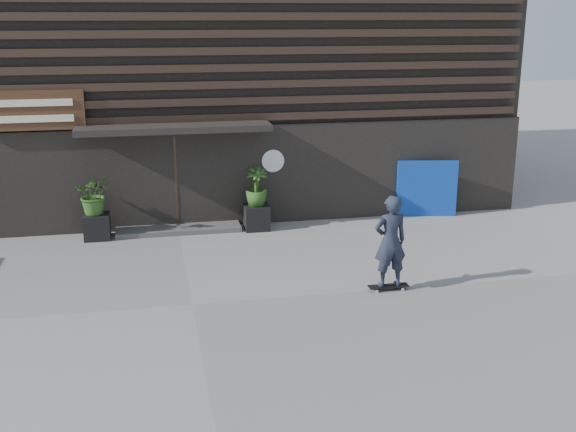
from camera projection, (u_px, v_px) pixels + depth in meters
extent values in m
plane|color=gray|center=(192.00, 304.00, 12.85)|extent=(80.00, 80.00, 0.00)
cube|color=#464643|center=(179.00, 229.00, 17.16)|extent=(3.00, 0.80, 0.12)
cube|color=black|center=(97.00, 226.00, 16.55)|extent=(0.60, 0.60, 0.60)
imported|color=#2D591E|center=(95.00, 194.00, 16.33)|extent=(0.86, 0.75, 0.96)
cube|color=black|center=(257.00, 217.00, 17.28)|extent=(0.60, 0.60, 0.60)
imported|color=#2D591E|center=(256.00, 187.00, 17.06)|extent=(0.54, 0.54, 0.96)
cube|color=#0B3299|center=(427.00, 189.00, 18.31)|extent=(1.56, 0.39, 1.47)
cube|color=black|center=(163.00, 52.00, 21.16)|extent=(18.00, 10.00, 8.00)
cube|color=black|center=(176.00, 178.00, 17.16)|extent=(18.00, 0.12, 2.50)
cube|color=#38281E|center=(173.00, 119.00, 16.70)|extent=(17.60, 0.08, 0.18)
cube|color=#38281E|center=(172.00, 103.00, 16.59)|extent=(17.60, 0.08, 0.18)
cube|color=#38281E|center=(172.00, 86.00, 16.48)|extent=(17.60, 0.08, 0.18)
cube|color=#38281E|center=(171.00, 69.00, 16.38)|extent=(17.60, 0.08, 0.18)
cube|color=#38281E|center=(170.00, 52.00, 16.27)|extent=(17.60, 0.08, 0.18)
cube|color=#38281E|center=(169.00, 34.00, 16.16)|extent=(17.60, 0.08, 0.18)
cube|color=#38281E|center=(169.00, 16.00, 16.05)|extent=(17.60, 0.08, 0.18)
cube|color=black|center=(174.00, 128.00, 16.38)|extent=(4.50, 1.00, 0.15)
cube|color=black|center=(176.00, 181.00, 17.34)|extent=(2.40, 0.30, 2.30)
cube|color=#38281E|center=(176.00, 182.00, 17.17)|extent=(0.06, 0.10, 2.30)
cube|color=#472B19|center=(30.00, 111.00, 15.93)|extent=(2.40, 0.10, 0.90)
cube|color=beige|center=(29.00, 103.00, 15.81)|extent=(1.90, 0.02, 0.16)
cube|color=beige|center=(30.00, 119.00, 15.91)|extent=(1.90, 0.02, 0.16)
cylinder|color=white|center=(273.00, 161.00, 17.45)|extent=(0.56, 0.03, 0.56)
cube|color=black|center=(388.00, 286.00, 13.50)|extent=(0.78, 0.20, 0.02)
cylinder|color=#B7B7B2|center=(377.00, 292.00, 13.37)|extent=(0.06, 0.03, 0.06)
cylinder|color=#B3B3AE|center=(374.00, 288.00, 13.56)|extent=(0.06, 0.03, 0.06)
cylinder|color=#A4A39F|center=(403.00, 290.00, 13.47)|extent=(0.06, 0.03, 0.06)
cylinder|color=#B2B2AD|center=(399.00, 286.00, 13.66)|extent=(0.06, 0.03, 0.06)
imported|color=#1B2131|center=(390.00, 241.00, 13.25)|extent=(0.68, 0.48, 1.78)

